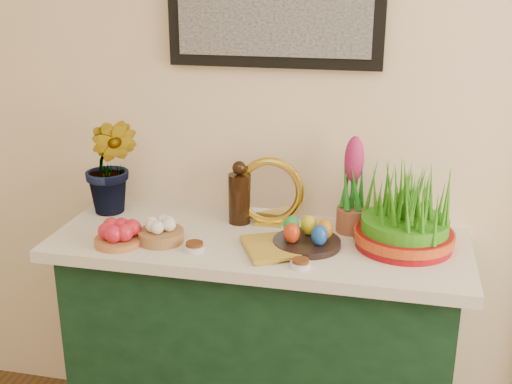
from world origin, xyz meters
TOP-DOWN VIEW (x-y plane):
  - sideboard at (-0.18, 2.00)m, footprint 1.30×0.45m
  - tablecloth at (-0.18, 2.00)m, footprint 1.40×0.55m
  - hyacinth_green at (-0.76, 2.12)m, footprint 0.25×0.21m
  - apple_bowl at (-0.62, 1.85)m, footprint 0.21×0.21m
  - garlic_basket at (-0.49, 1.90)m, footprint 0.17×0.17m
  - vinegar_cruet at (-0.28, 2.12)m, footprint 0.08×0.08m
  - mirror at (-0.17, 2.14)m, footprint 0.25×0.07m
  - book at (-0.19, 1.87)m, footprint 0.22×0.25m
  - spice_dish_left at (-0.36, 1.85)m, footprint 0.07×0.07m
  - spice_dish_right at (-0.01, 1.81)m, footprint 0.06×0.06m
  - egg_plate at (-0.01, 1.97)m, footprint 0.28×0.28m
  - hyacinth_pink at (0.12, 2.13)m, footprint 0.10×0.10m
  - wheatgrass_sabzeh at (0.30, 2.04)m, footprint 0.32×0.32m

SIDE VIEW (x-z plane):
  - sideboard at x=-0.18m, z-range 0.00..0.85m
  - tablecloth at x=-0.18m, z-range 0.85..0.89m
  - spice_dish_right at x=-0.01m, z-range 0.89..0.92m
  - spice_dish_left at x=-0.36m, z-range 0.89..0.92m
  - book at x=-0.19m, z-range 0.89..0.92m
  - egg_plate at x=-0.01m, z-range 0.88..0.97m
  - apple_bowl at x=-0.62m, z-range 0.88..0.96m
  - garlic_basket at x=-0.49m, z-range 0.88..0.97m
  - vinegar_cruet at x=-0.28m, z-range 0.88..1.11m
  - wheatgrass_sabzeh at x=0.30m, z-range 0.87..1.14m
  - mirror at x=-0.17m, z-range 0.89..1.13m
  - hyacinth_pink at x=0.12m, z-range 0.87..1.21m
  - hyacinth_green at x=-0.76m, z-range 0.89..1.37m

